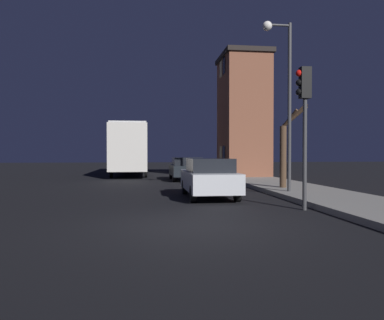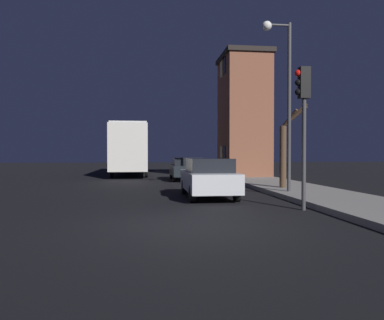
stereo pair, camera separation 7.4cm
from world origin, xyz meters
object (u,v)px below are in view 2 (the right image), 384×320
Objects in this scene: streetlamp at (283,82)px; bus at (131,146)px; traffic_light at (303,107)px; bare_tree at (285,148)px; car_mid_lane at (187,168)px; car_near_lane at (209,177)px.

bus is (-6.38, 15.68, -2.18)m from streetlamp.
streetlamp is 3.90m from traffic_light.
traffic_light reaches higher than bus.
traffic_light is 5.40m from bare_tree.
bus is 2.87× the size of car_mid_lane.
bare_tree is 4.18m from car_near_lane.
traffic_light is 0.99× the size of car_mid_lane.
car_near_lane is (-2.19, 3.37, -2.22)m from traffic_light.
bus is at bearing 102.26° from car_near_lane.
car_near_lane is 0.98× the size of car_mid_lane.
traffic_light is 20.08m from bus.
traffic_light is at bearing -105.73° from bare_tree.
bus reaches higher than car_near_lane.
car_mid_lane is (-2.76, 8.89, -3.64)m from streetlamp.
car_mid_lane is at bearing 107.27° from streetlamp.
bus is 7.84m from car_mid_lane.
streetlamp is 4.66m from car_near_lane.
streetlamp reaches higher than car_near_lane.
bare_tree reaches higher than car_mid_lane.
traffic_light is at bearing -80.73° from car_mid_lane.
bus is at bearing 118.00° from car_mid_lane.
bare_tree is (0.70, 1.53, -2.49)m from streetlamp.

